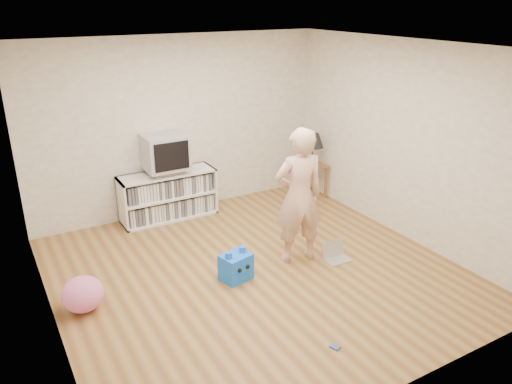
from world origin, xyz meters
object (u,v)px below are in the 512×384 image
object	(u,v)px
crt_tv	(165,152)
side_table	(311,172)
table_lamp	(313,141)
plush_blue	(236,266)
laptop	(335,254)
person	(299,196)
plush_pink	(82,294)
media_unit	(168,195)
dvd_deck	(166,171)

from	to	relation	value
crt_tv	side_table	world-z (taller)	crt_tv
table_lamp	plush_blue	xyz separation A→B (m)	(-2.27, -1.67, -0.78)
crt_tv	laptop	size ratio (longest dim) A/B	1.88
crt_tv	person	world-z (taller)	person
person	plush_pink	bearing A→B (deg)	6.11
media_unit	crt_tv	bearing A→B (deg)	-90.00
table_lamp	side_table	bearing A→B (deg)	0.00
dvd_deck	person	size ratio (longest dim) A/B	0.27
crt_tv	dvd_deck	bearing A→B (deg)	90.00
person	plush_pink	xyz separation A→B (m)	(-2.55, 0.22, -0.66)
media_unit	laptop	xyz separation A→B (m)	(1.35, -2.25, -0.29)
dvd_deck	person	bearing A→B (deg)	-65.17
laptop	side_table	bearing A→B (deg)	63.87
side_table	laptop	size ratio (longest dim) A/B	1.72
side_table	plush_pink	size ratio (longest dim) A/B	1.25
media_unit	plush_blue	bearing A→B (deg)	-88.72
dvd_deck	crt_tv	bearing A→B (deg)	-90.00
crt_tv	plush_blue	xyz separation A→B (m)	(0.05, -2.04, -0.86)
table_lamp	dvd_deck	bearing A→B (deg)	170.92
crt_tv	plush_blue	distance (m)	2.21
dvd_deck	table_lamp	world-z (taller)	table_lamp
crt_tv	person	size ratio (longest dim) A/B	0.35
plush_pink	laptop	bearing A→B (deg)	-8.67
dvd_deck	laptop	size ratio (longest dim) A/B	1.41
table_lamp	plush_blue	distance (m)	2.92
laptop	plush_pink	world-z (taller)	plush_pink
laptop	plush_blue	world-z (taller)	plush_blue
crt_tv	plush_blue	bearing A→B (deg)	-88.71
crt_tv	plush_pink	world-z (taller)	crt_tv
media_unit	side_table	distance (m)	2.35
side_table	crt_tv	bearing A→B (deg)	171.00
plush_pink	table_lamp	bearing A→B (deg)	19.76
crt_tv	media_unit	bearing A→B (deg)	90.00
media_unit	plush_pink	xyz separation A→B (m)	(-1.62, -1.80, -0.16)
media_unit	person	bearing A→B (deg)	-65.34
dvd_deck	person	distance (m)	2.21
laptop	plush_pink	bearing A→B (deg)	172.53
plush_pink	dvd_deck	bearing A→B (deg)	47.71
table_lamp	person	bearing A→B (deg)	-130.36
table_lamp	plush_blue	bearing A→B (deg)	-143.61
crt_tv	side_table	bearing A→B (deg)	-9.00
table_lamp	laptop	world-z (taller)	table_lamp
side_table	plush_pink	distance (m)	4.19
media_unit	table_lamp	world-z (taller)	table_lamp
laptop	plush_blue	xyz separation A→B (m)	(-1.30, 0.20, 0.11)
table_lamp	laptop	bearing A→B (deg)	-117.34
side_table	laptop	world-z (taller)	side_table
media_unit	table_lamp	bearing A→B (deg)	-9.45
side_table	media_unit	bearing A→B (deg)	170.55
laptop	person	bearing A→B (deg)	152.18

